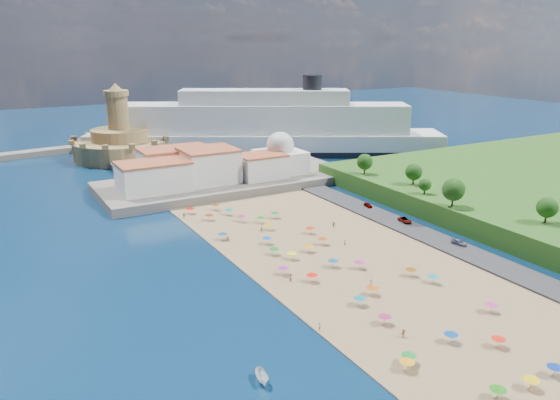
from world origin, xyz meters
TOP-DOWN VIEW (x-y plane):
  - ground at (0.00, 0.00)m, footprint 700.00×700.00m
  - terrace at (10.00, 73.00)m, footprint 90.00×36.00m
  - jetty at (-12.00, 108.00)m, footprint 18.00×70.00m
  - waterfront_buildings at (-3.05, 73.64)m, footprint 57.00×29.00m
  - domed_building at (30.00, 71.00)m, footprint 16.00×16.00m
  - fortress at (-12.00, 138.00)m, footprint 40.00×40.00m
  - cruise_ship at (48.20, 117.37)m, footprint 151.37×99.00m
  - beach_parasols at (-1.29, -11.09)m, footprint 31.35×114.96m
  - beachgoers at (-2.35, -5.90)m, footprint 35.20×103.78m
  - parked_cars at (36.00, -5.59)m, footprint 2.79×71.20m
  - hillside_trees at (49.09, -6.81)m, footprint 15.82×106.09m

SIDE VIEW (x-z plane):
  - ground at x=0.00m, z-range 0.00..0.00m
  - beachgoers at x=-2.35m, z-range 0.20..2.08m
  - jetty at x=-12.00m, z-range 0.00..2.40m
  - parked_cars at x=36.00m, z-range 0.63..2.07m
  - terrace at x=10.00m, z-range 0.00..3.00m
  - beach_parasols at x=-1.29m, z-range 1.05..3.25m
  - fortress at x=-12.00m, z-range -9.52..22.88m
  - waterfront_buildings at x=-3.05m, z-range 2.38..13.38m
  - domed_building at x=30.00m, z-range 1.47..16.47m
  - hillside_trees at x=49.09m, z-range 6.13..14.18m
  - cruise_ship at x=48.20m, z-range -7.14..27.88m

